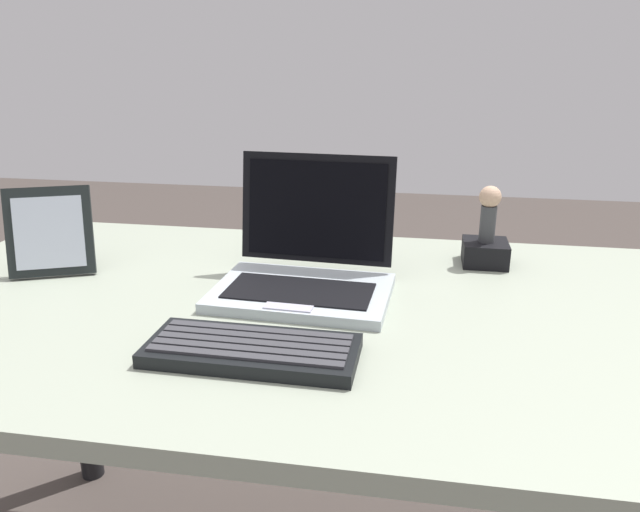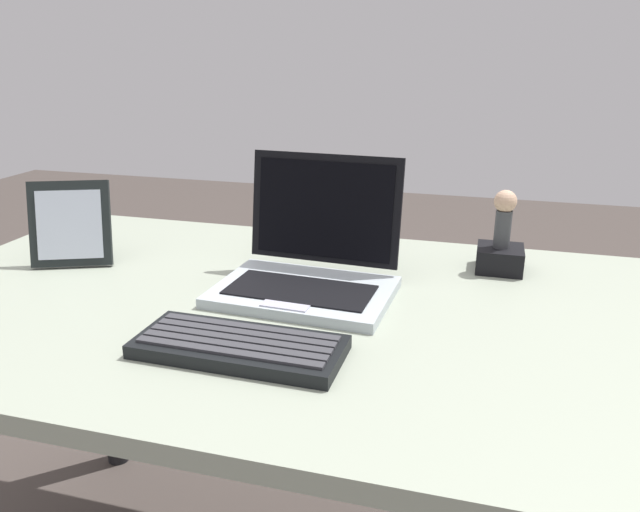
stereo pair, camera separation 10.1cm
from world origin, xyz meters
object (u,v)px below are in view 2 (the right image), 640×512
(external_keyboard, at_px, (239,346))
(photo_frame, at_px, (70,224))
(laptop_front, at_px, (310,266))
(figurine, at_px, (504,215))
(figurine_stand, at_px, (500,259))

(external_keyboard, bearing_deg, photo_frame, 150.86)
(laptop_front, relative_size, figurine, 2.79)
(external_keyboard, relative_size, photo_frame, 1.80)
(figurine_stand, bearing_deg, photo_frame, -166.64)
(laptop_front, xyz_separation_m, external_keyboard, (-0.03, -0.26, -0.03))
(photo_frame, bearing_deg, external_keyboard, -29.14)
(external_keyboard, xyz_separation_m, photo_frame, (-0.47, 0.26, 0.07))
(laptop_front, height_order, figurine, laptop_front)
(laptop_front, bearing_deg, figurine, 31.21)
(figurine_stand, bearing_deg, external_keyboard, -128.15)
(laptop_front, distance_m, figurine, 0.39)
(laptop_front, height_order, figurine_stand, laptop_front)
(laptop_front, relative_size, photo_frame, 1.88)
(external_keyboard, xyz_separation_m, figurine, (0.36, 0.46, 0.10))
(figurine, bearing_deg, figurine_stand, 0.00)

